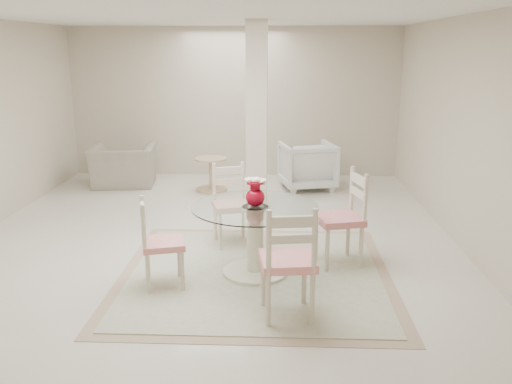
{
  "coord_description": "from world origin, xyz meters",
  "views": [
    {
      "loc": [
        0.82,
        -6.46,
        2.32
      ],
      "look_at": [
        0.59,
        -0.96,
        0.85
      ],
      "focal_mm": 38.0,
      "sensor_mm": 36.0,
      "label": 1
    }
  ],
  "objects_px": {
    "column": "(257,118)",
    "armchair_white": "(307,165)",
    "dining_chair_south": "(289,255)",
    "side_table": "(211,176)",
    "dining_chair_west": "(156,237)",
    "dining_table": "(255,240)",
    "red_vase": "(255,193)",
    "recliner_taupe": "(123,166)",
    "dining_chair_east": "(346,211)",
    "dining_chair_north": "(231,198)"
  },
  "relations": [
    {
      "from": "dining_chair_south",
      "to": "side_table",
      "type": "xyz_separation_m",
      "value": [
        -1.22,
        4.41,
        -0.35
      ]
    },
    {
      "from": "side_table",
      "to": "dining_chair_west",
      "type": "bearing_deg",
      "value": -91.09
    },
    {
      "from": "dining_chair_west",
      "to": "side_table",
      "type": "xyz_separation_m",
      "value": [
        0.07,
        3.78,
        -0.27
      ]
    },
    {
      "from": "recliner_taupe",
      "to": "red_vase",
      "type": "bearing_deg",
      "value": 116.18
    },
    {
      "from": "red_vase",
      "to": "dining_chair_east",
      "type": "bearing_deg",
      "value": 19.11
    },
    {
      "from": "armchair_white",
      "to": "column",
      "type": "bearing_deg",
      "value": 43.4
    },
    {
      "from": "dining_chair_north",
      "to": "dining_chair_west",
      "type": "distance_m",
      "value": 1.44
    },
    {
      "from": "dining_chair_north",
      "to": "side_table",
      "type": "distance_m",
      "value": 2.56
    },
    {
      "from": "armchair_white",
      "to": "dining_chair_south",
      "type": "bearing_deg",
      "value": 72.18
    },
    {
      "from": "dining_chair_east",
      "to": "dining_chair_west",
      "type": "relative_size",
      "value": 1.16
    },
    {
      "from": "column",
      "to": "side_table",
      "type": "relative_size",
      "value": 4.82
    },
    {
      "from": "dining_chair_south",
      "to": "dining_chair_north",
      "type": "bearing_deg",
      "value": -78.88
    },
    {
      "from": "dining_table",
      "to": "dining_chair_north",
      "type": "xyz_separation_m",
      "value": [
        -0.34,
        0.96,
        0.18
      ]
    },
    {
      "from": "red_vase",
      "to": "dining_chair_north",
      "type": "xyz_separation_m",
      "value": [
        -0.34,
        0.96,
        -0.33
      ]
    },
    {
      "from": "dining_table",
      "to": "dining_chair_north",
      "type": "distance_m",
      "value": 1.04
    },
    {
      "from": "red_vase",
      "to": "recliner_taupe",
      "type": "height_order",
      "value": "red_vase"
    },
    {
      "from": "dining_chair_south",
      "to": "side_table",
      "type": "height_order",
      "value": "dining_chair_south"
    },
    {
      "from": "dining_chair_south",
      "to": "column",
      "type": "bearing_deg",
      "value": -91.09
    },
    {
      "from": "dining_chair_west",
      "to": "armchair_white",
      "type": "bearing_deg",
      "value": -38.41
    },
    {
      "from": "dining_chair_north",
      "to": "armchair_white",
      "type": "relative_size",
      "value": 1.23
    },
    {
      "from": "dining_table",
      "to": "armchair_white",
      "type": "bearing_deg",
      "value": 78.93
    },
    {
      "from": "column",
      "to": "red_vase",
      "type": "distance_m",
      "value": 2.5
    },
    {
      "from": "dining_chair_south",
      "to": "dining_table",
      "type": "bearing_deg",
      "value": -79.18
    },
    {
      "from": "red_vase",
      "to": "dining_chair_north",
      "type": "relative_size",
      "value": 0.28
    },
    {
      "from": "column",
      "to": "red_vase",
      "type": "bearing_deg",
      "value": -87.99
    },
    {
      "from": "dining_chair_south",
      "to": "side_table",
      "type": "distance_m",
      "value": 4.59
    },
    {
      "from": "armchair_white",
      "to": "side_table",
      "type": "relative_size",
      "value": 1.56
    },
    {
      "from": "red_vase",
      "to": "armchair_white",
      "type": "bearing_deg",
      "value": 78.92
    },
    {
      "from": "dining_chair_east",
      "to": "side_table",
      "type": "distance_m",
      "value": 3.63
    },
    {
      "from": "recliner_taupe",
      "to": "armchair_white",
      "type": "bearing_deg",
      "value": 171.74
    },
    {
      "from": "red_vase",
      "to": "dining_chair_south",
      "type": "bearing_deg",
      "value": -71.25
    },
    {
      "from": "dining_table",
      "to": "dining_chair_north",
      "type": "bearing_deg",
      "value": 109.44
    },
    {
      "from": "dining_chair_east",
      "to": "armchair_white",
      "type": "relative_size",
      "value": 1.33
    },
    {
      "from": "dining_chair_south",
      "to": "armchair_white",
      "type": "height_order",
      "value": "dining_chair_south"
    },
    {
      "from": "dining_table",
      "to": "recliner_taupe",
      "type": "xyz_separation_m",
      "value": [
        -2.45,
        3.73,
        -0.03
      ]
    },
    {
      "from": "column",
      "to": "armchair_white",
      "type": "distance_m",
      "value": 1.74
    },
    {
      "from": "dining_chair_east",
      "to": "dining_chair_west",
      "type": "distance_m",
      "value": 2.04
    },
    {
      "from": "dining_chair_west",
      "to": "recliner_taupe",
      "type": "bearing_deg",
      "value": 4.41
    },
    {
      "from": "column",
      "to": "dining_chair_south",
      "type": "bearing_deg",
      "value": -83.08
    },
    {
      "from": "dining_table",
      "to": "armchair_white",
      "type": "relative_size",
      "value": 1.49
    },
    {
      "from": "column",
      "to": "dining_chair_north",
      "type": "height_order",
      "value": "column"
    },
    {
      "from": "red_vase",
      "to": "dining_chair_west",
      "type": "distance_m",
      "value": 1.08
    },
    {
      "from": "column",
      "to": "dining_chair_south",
      "type": "relative_size",
      "value": 2.33
    },
    {
      "from": "red_vase",
      "to": "dining_chair_east",
      "type": "xyz_separation_m",
      "value": [
        0.97,
        0.34,
        -0.28
      ]
    },
    {
      "from": "dining_chair_north",
      "to": "dining_chair_west",
      "type": "bearing_deg",
      "value": -131.59
    },
    {
      "from": "dining_table",
      "to": "dining_chair_west",
      "type": "height_order",
      "value": "dining_chair_west"
    },
    {
      "from": "column",
      "to": "armchair_white",
      "type": "relative_size",
      "value": 3.09
    },
    {
      "from": "recliner_taupe",
      "to": "dining_chair_south",
      "type": "bearing_deg",
      "value": 113.48
    },
    {
      "from": "recliner_taupe",
      "to": "side_table",
      "type": "bearing_deg",
      "value": 162.28
    },
    {
      "from": "dining_table",
      "to": "dining_chair_west",
      "type": "distance_m",
      "value": 1.02
    }
  ]
}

